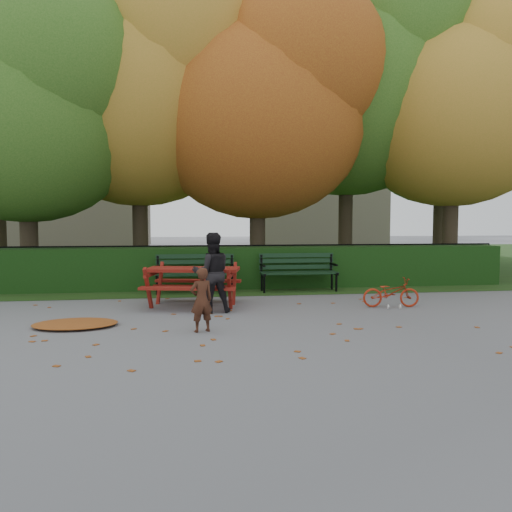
{
  "coord_description": "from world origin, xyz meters",
  "views": [
    {
      "loc": [
        -1.53,
        -7.72,
        1.64
      ],
      "look_at": [
        -0.24,
        1.35,
        1.0
      ],
      "focal_mm": 35.0,
      "sensor_mm": 36.0,
      "label": 1
    }
  ],
  "objects": [
    {
      "name": "ground",
      "position": [
        0.0,
        0.0,
        0.0
      ],
      "size": [
        90.0,
        90.0,
        0.0
      ],
      "primitive_type": "plane",
      "color": "gray",
      "rests_on": "ground"
    },
    {
      "name": "grass_strip",
      "position": [
        0.0,
        14.0,
        0.01
      ],
      "size": [
        90.0,
        90.0,
        0.0
      ],
      "primitive_type": "plane",
      "color": "#1E3313",
      "rests_on": "ground"
    },
    {
      "name": "building_left",
      "position": [
        -9.0,
        26.0,
        7.5
      ],
      "size": [
        10.0,
        7.0,
        15.0
      ],
      "primitive_type": "cube",
      "color": "tan",
      "rests_on": "ground"
    },
    {
      "name": "building_right",
      "position": [
        8.0,
        28.0,
        6.0
      ],
      "size": [
        9.0,
        6.0,
        12.0
      ],
      "primitive_type": "cube",
      "color": "tan",
      "rests_on": "ground"
    },
    {
      "name": "hedge",
      "position": [
        0.0,
        4.5,
        0.5
      ],
      "size": [
        13.0,
        0.9,
        1.0
      ],
      "primitive_type": "cube",
      "color": "black",
      "rests_on": "ground"
    },
    {
      "name": "iron_fence",
      "position": [
        0.0,
        5.3,
        0.54
      ],
      "size": [
        14.0,
        0.04,
        1.02
      ],
      "color": "black",
      "rests_on": "ground"
    },
    {
      "name": "tree_a",
      "position": [
        -5.19,
        5.58,
        4.52
      ],
      "size": [
        5.88,
        5.6,
        7.48
      ],
      "color": "black",
      "rests_on": "ground"
    },
    {
      "name": "tree_b",
      "position": [
        -2.44,
        6.75,
        5.4
      ],
      "size": [
        6.72,
        6.4,
        8.79
      ],
      "color": "black",
      "rests_on": "ground"
    },
    {
      "name": "tree_c",
      "position": [
        0.83,
        5.96,
        4.82
      ],
      "size": [
        6.3,
        6.0,
        8.0
      ],
      "color": "black",
      "rests_on": "ground"
    },
    {
      "name": "tree_d",
      "position": [
        3.88,
        7.23,
        5.98
      ],
      "size": [
        7.14,
        6.8,
        9.58
      ],
      "color": "black",
      "rests_on": "ground"
    },
    {
      "name": "tree_e",
      "position": [
        6.52,
        5.77,
        5.08
      ],
      "size": [
        6.09,
        5.8,
        8.16
      ],
      "color": "black",
      "rests_on": "ground"
    },
    {
      "name": "tree_f",
      "position": [
        -7.13,
        9.24,
        5.69
      ],
      "size": [
        6.93,
        6.6,
        9.19
      ],
      "color": "black",
      "rests_on": "ground"
    },
    {
      "name": "tree_g",
      "position": [
        8.33,
        9.76,
        5.37
      ],
      "size": [
        6.3,
        6.0,
        8.55
      ],
      "color": "black",
      "rests_on": "ground"
    },
    {
      "name": "bench_left",
      "position": [
        -1.3,
        3.7,
        0.52
      ],
      "size": [
        1.8,
        0.57,
        0.88
      ],
      "color": "black",
      "rests_on": "ground"
    },
    {
      "name": "bench_right",
      "position": [
        1.1,
        3.7,
        0.52
      ],
      "size": [
        1.8,
        0.57,
        0.88
      ],
      "color": "black",
      "rests_on": "ground"
    },
    {
      "name": "picnic_table",
      "position": [
        -1.38,
        1.89,
        0.58
      ],
      "size": [
        1.99,
        1.72,
        0.85
      ],
      "rotation": [
        0.0,
        0.0,
        -0.2
      ],
      "color": "maroon",
      "rests_on": "ground"
    },
    {
      "name": "leaf_pile",
      "position": [
        -3.24,
        0.28,
        0.05
      ],
      "size": [
        1.55,
        1.35,
        0.09
      ],
      "primitive_type": "ellipsoid",
      "rotation": [
        0.0,
        0.0,
        0.41
      ],
      "color": "maroon",
      "rests_on": "ground"
    },
    {
      "name": "leaf_scatter",
      "position": [
        0.0,
        0.3,
        0.01
      ],
      "size": [
        9.0,
        5.7,
        0.01
      ],
      "primitive_type": null,
      "color": "maroon",
      "rests_on": "ground"
    },
    {
      "name": "child",
      "position": [
        -1.3,
        -0.37,
        0.48
      ],
      "size": [
        0.4,
        0.33,
        0.96
      ],
      "primitive_type": "imported",
      "rotation": [
        0.0,
        0.0,
        3.47
      ],
      "color": "#402014",
      "rests_on": "ground"
    },
    {
      "name": "adult",
      "position": [
        -1.06,
        1.19,
        0.72
      ],
      "size": [
        0.76,
        0.63,
        1.44
      ],
      "primitive_type": "imported",
      "rotation": [
        0.0,
        0.0,
        3.27
      ],
      "color": "black",
      "rests_on": "ground"
    },
    {
      "name": "bicycle",
      "position": [
        2.36,
        1.27,
        0.28
      ],
      "size": [
        1.11,
        0.5,
        0.56
      ],
      "primitive_type": "imported",
      "rotation": [
        0.0,
        0.0,
        1.45
      ],
      "color": "#A3250F",
      "rests_on": "ground"
    }
  ]
}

